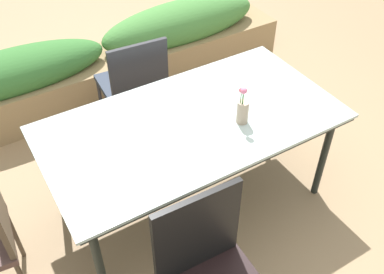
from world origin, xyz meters
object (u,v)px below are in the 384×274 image
Objects in this scene: dining_table at (192,127)px; planter_box at (106,62)px; chair_far_side at (134,82)px; flower_vase at (243,109)px.

dining_table is 0.52× the size of planter_box.
chair_far_side is 1.10m from flower_vase.
flower_vase reaches higher than chair_far_side.
chair_far_side reaches higher than planter_box.
chair_far_side is at bearing 89.88° from dining_table.
dining_table is 6.93× the size of flower_vase.
flower_vase is 0.07× the size of planter_box.
chair_far_side reaches higher than dining_table.
planter_box is at bearing 88.72° from dining_table.
dining_table is 0.87m from chair_far_side.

